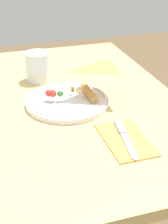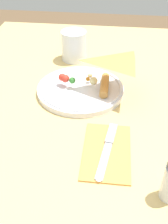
{
  "view_description": "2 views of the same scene",
  "coord_description": "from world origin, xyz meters",
  "px_view_note": "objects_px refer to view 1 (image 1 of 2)",
  "views": [
    {
      "loc": [
        0.94,
        -0.19,
        1.25
      ],
      "look_at": [
        0.19,
        0.04,
        0.81
      ],
      "focal_mm": 55.0,
      "sensor_mm": 36.0,
      "label": 1
    },
    {
      "loc": [
        0.73,
        0.13,
        1.22
      ],
      "look_at": [
        0.16,
        0.06,
        0.78
      ],
      "focal_mm": 45.0,
      "sensor_mm": 36.0,
      "label": 2
    }
  ],
  "objects_px": {
    "dining_table": "(55,133)",
    "plate_pizza": "(67,100)",
    "butter_knife": "(125,136)",
    "napkin_folded": "(126,140)",
    "milk_glass": "(38,67)"
  },
  "relations": [
    {
      "from": "napkin_folded",
      "to": "butter_knife",
      "type": "relative_size",
      "value": 1.0
    },
    {
      "from": "plate_pizza",
      "to": "milk_glass",
      "type": "distance_m",
      "value": 0.22
    },
    {
      "from": "plate_pizza",
      "to": "napkin_folded",
      "type": "relative_size",
      "value": 1.4
    },
    {
      "from": "dining_table",
      "to": "butter_knife",
      "type": "xyz_separation_m",
      "value": [
        0.26,
        0.13,
        0.13
      ]
    },
    {
      "from": "butter_knife",
      "to": "napkin_folded",
      "type": "bearing_deg",
      "value": -0.0
    },
    {
      "from": "plate_pizza",
      "to": "butter_knife",
      "type": "distance_m",
      "value": 0.25
    },
    {
      "from": "dining_table",
      "to": "butter_knife",
      "type": "height_order",
      "value": "butter_knife"
    },
    {
      "from": "plate_pizza",
      "to": "butter_knife",
      "type": "xyz_separation_m",
      "value": [
        0.23,
        0.09,
        -0.01
      ]
    },
    {
      "from": "dining_table",
      "to": "plate_pizza",
      "type": "distance_m",
      "value": 0.14
    },
    {
      "from": "plate_pizza",
      "to": "dining_table",
      "type": "bearing_deg",
      "value": -129.69
    },
    {
      "from": "butter_knife",
      "to": "dining_table",
      "type": "bearing_deg",
      "value": -145.68
    },
    {
      "from": "plate_pizza",
      "to": "milk_glass",
      "type": "relative_size",
      "value": 2.5
    },
    {
      "from": "plate_pizza",
      "to": "butter_knife",
      "type": "relative_size",
      "value": 1.4
    },
    {
      "from": "plate_pizza",
      "to": "napkin_folded",
      "type": "distance_m",
      "value": 0.26
    },
    {
      "from": "dining_table",
      "to": "napkin_folded",
      "type": "xyz_separation_m",
      "value": [
        0.27,
        0.13,
        0.12
      ]
    }
  ]
}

